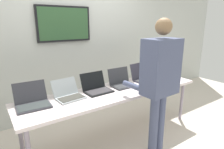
{
  "coord_description": "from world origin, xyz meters",
  "views": [
    {
      "loc": [
        -1.48,
        -2.08,
        1.66
      ],
      "look_at": [
        -0.03,
        0.03,
        0.95
      ],
      "focal_mm": 30.59,
      "sensor_mm": 36.0,
      "label": 1
    }
  ],
  "objects_px": {
    "laptop_station_1": "(69,94)",
    "laptop_station_3": "(122,82)",
    "laptop_station_4": "(144,77)",
    "workbench": "(115,94)",
    "equipment_box": "(161,67)",
    "person": "(160,77)",
    "laptop_station_0": "(32,101)",
    "laptop_station_2": "(97,87)"
  },
  "relations": [
    {
      "from": "workbench",
      "to": "laptop_station_3",
      "type": "height_order",
      "value": "laptop_station_3"
    },
    {
      "from": "workbench",
      "to": "laptop_station_4",
      "type": "xyz_separation_m",
      "value": [
        0.67,
        0.12,
        0.11
      ]
    },
    {
      "from": "person",
      "to": "laptop_station_4",
      "type": "bearing_deg",
      "value": 57.93
    },
    {
      "from": "laptop_station_1",
      "to": "person",
      "type": "height_order",
      "value": "person"
    },
    {
      "from": "workbench",
      "to": "equipment_box",
      "type": "height_order",
      "value": "equipment_box"
    },
    {
      "from": "laptop_station_0",
      "to": "laptop_station_1",
      "type": "xyz_separation_m",
      "value": [
        0.44,
        -0.02,
        -0.0
      ]
    },
    {
      "from": "laptop_station_1",
      "to": "laptop_station_2",
      "type": "relative_size",
      "value": 0.98
    },
    {
      "from": "workbench",
      "to": "person",
      "type": "bearing_deg",
      "value": -71.57
    },
    {
      "from": "equipment_box",
      "to": "laptop_station_2",
      "type": "distance_m",
      "value": 1.33
    },
    {
      "from": "laptop_station_4",
      "to": "laptop_station_3",
      "type": "bearing_deg",
      "value": -179.18
    },
    {
      "from": "laptop_station_4",
      "to": "person",
      "type": "distance_m",
      "value": 0.91
    },
    {
      "from": "laptop_station_1",
      "to": "laptop_station_3",
      "type": "xyz_separation_m",
      "value": [
        0.86,
        0.0,
        0.01
      ]
    },
    {
      "from": "person",
      "to": "laptop_station_0",
      "type": "bearing_deg",
      "value": 149.7
    },
    {
      "from": "equipment_box",
      "to": "laptop_station_2",
      "type": "height_order",
      "value": "equipment_box"
    },
    {
      "from": "workbench",
      "to": "equipment_box",
      "type": "relative_size",
      "value": 6.9
    },
    {
      "from": "laptop_station_2",
      "to": "person",
      "type": "xyz_separation_m",
      "value": [
        0.44,
        -0.74,
        0.26
      ]
    },
    {
      "from": "laptop_station_1",
      "to": "laptop_station_4",
      "type": "distance_m",
      "value": 1.32
    },
    {
      "from": "laptop_station_3",
      "to": "equipment_box",
      "type": "bearing_deg",
      "value": 1.53
    },
    {
      "from": "person",
      "to": "laptop_station_2",
      "type": "bearing_deg",
      "value": 120.43
    },
    {
      "from": "laptop_station_2",
      "to": "laptop_station_4",
      "type": "distance_m",
      "value": 0.9
    },
    {
      "from": "equipment_box",
      "to": "laptop_station_4",
      "type": "relative_size",
      "value": 0.95
    },
    {
      "from": "laptop_station_0",
      "to": "laptop_station_3",
      "type": "height_order",
      "value": "laptop_station_3"
    },
    {
      "from": "workbench",
      "to": "person",
      "type": "relative_size",
      "value": 1.57
    },
    {
      "from": "laptop_station_3",
      "to": "laptop_station_4",
      "type": "height_order",
      "value": "laptop_station_4"
    },
    {
      "from": "laptop_station_1",
      "to": "equipment_box",
      "type": "bearing_deg",
      "value": 0.82
    },
    {
      "from": "laptop_station_2",
      "to": "laptop_station_3",
      "type": "distance_m",
      "value": 0.45
    },
    {
      "from": "workbench",
      "to": "laptop_station_4",
      "type": "bearing_deg",
      "value": 10.35
    },
    {
      "from": "laptop_station_0",
      "to": "laptop_station_4",
      "type": "height_order",
      "value": "laptop_station_4"
    },
    {
      "from": "workbench",
      "to": "laptop_station_1",
      "type": "bearing_deg",
      "value": 169.88
    },
    {
      "from": "workbench",
      "to": "laptop_station_2",
      "type": "distance_m",
      "value": 0.28
    },
    {
      "from": "laptop_station_0",
      "to": "laptop_station_3",
      "type": "xyz_separation_m",
      "value": [
        1.3,
        -0.01,
        0.0
      ]
    },
    {
      "from": "laptop_station_0",
      "to": "workbench",
      "type": "bearing_deg",
      "value": -6.93
    },
    {
      "from": "laptop_station_2",
      "to": "laptop_station_4",
      "type": "bearing_deg",
      "value": 0.19
    },
    {
      "from": "laptop_station_2",
      "to": "laptop_station_3",
      "type": "bearing_deg",
      "value": -0.44
    },
    {
      "from": "laptop_station_1",
      "to": "person",
      "type": "xyz_separation_m",
      "value": [
        0.85,
        -0.74,
        0.26
      ]
    },
    {
      "from": "laptop_station_2",
      "to": "laptop_station_1",
      "type": "bearing_deg",
      "value": -179.32
    },
    {
      "from": "laptop_station_1",
      "to": "laptop_station_3",
      "type": "relative_size",
      "value": 1.0
    },
    {
      "from": "laptop_station_1",
      "to": "laptop_station_4",
      "type": "relative_size",
      "value": 0.9
    },
    {
      "from": "laptop_station_3",
      "to": "workbench",
      "type": "bearing_deg",
      "value": -151.88
    },
    {
      "from": "laptop_station_1",
      "to": "person",
      "type": "bearing_deg",
      "value": -40.86
    },
    {
      "from": "laptop_station_1",
      "to": "laptop_station_4",
      "type": "xyz_separation_m",
      "value": [
        1.32,
        0.01,
        0.01
      ]
    },
    {
      "from": "workbench",
      "to": "equipment_box",
      "type": "xyz_separation_m",
      "value": [
        1.1,
        0.14,
        0.22
      ]
    }
  ]
}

